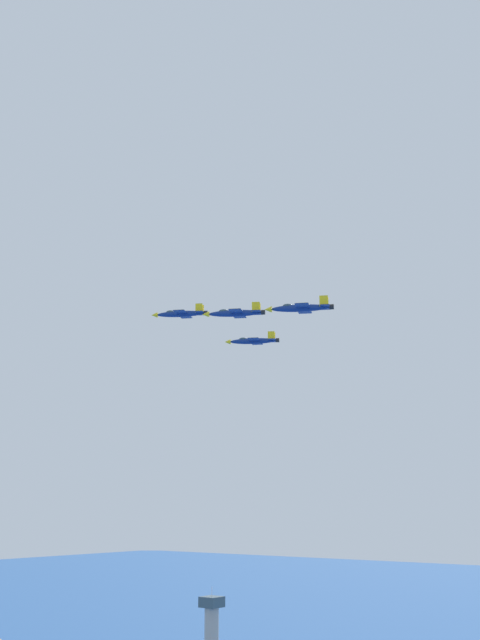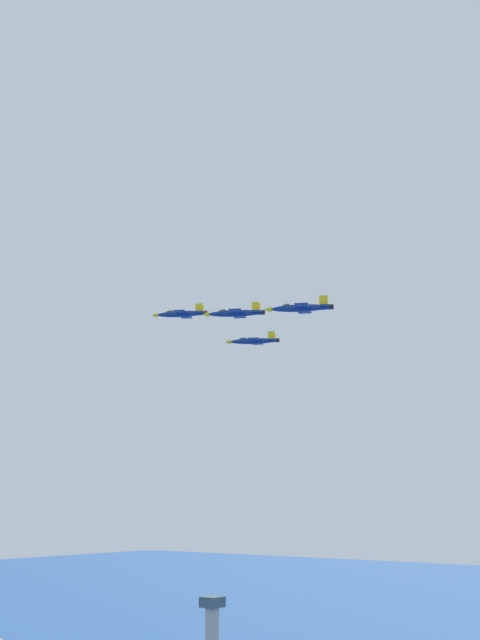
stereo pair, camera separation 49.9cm
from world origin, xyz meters
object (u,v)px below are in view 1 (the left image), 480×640
Objects in this scene: jet_lead at (180,314)px; jet_left_wingman at (235,313)px; jet_right_wingman at (253,341)px; jet_left_outer at (300,308)px.

jet_lead is 1.00× the size of jet_left_wingman.
jet_right_wingman is 47.85m from jet_left_outer.
jet_right_wingman is (-8.50, -21.27, -5.01)m from jet_lead.
jet_left_wingman is 29.69m from jet_right_wingman.
jet_lead is 46.37m from jet_left_outer.
jet_lead is 23.45m from jet_right_wingman.
jet_left_wingman is 1.00× the size of jet_right_wingman.
jet_left_wingman is at bearing 90.04° from jet_right_wingman.
jet_left_outer is (-22.36, 4.96, -3.07)m from jet_left_wingman.
jet_right_wingman reaches higher than jet_left_outer.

